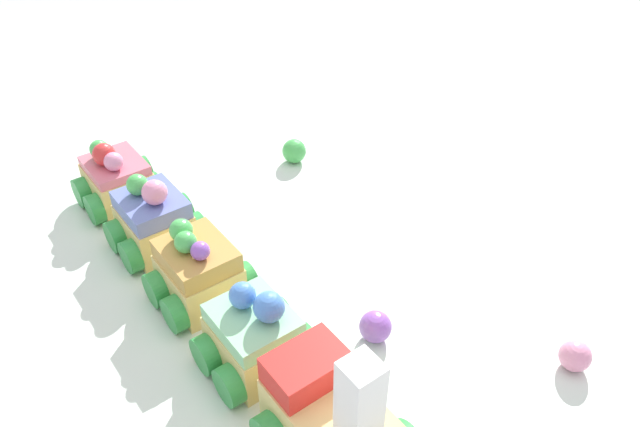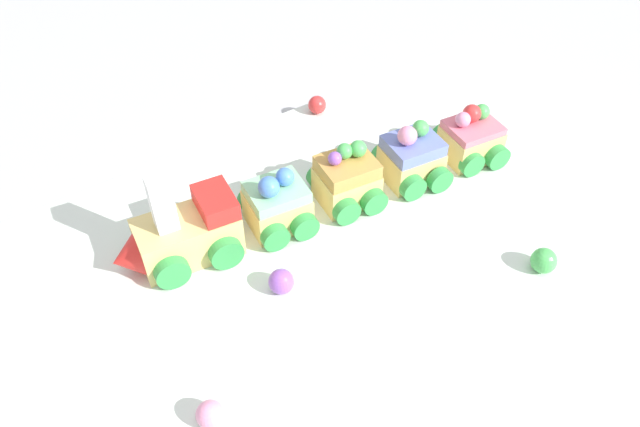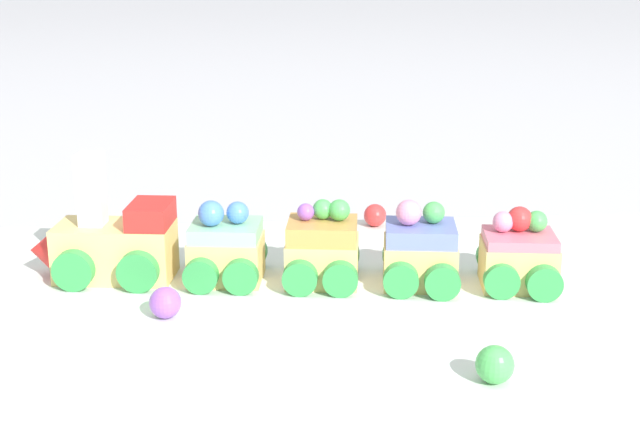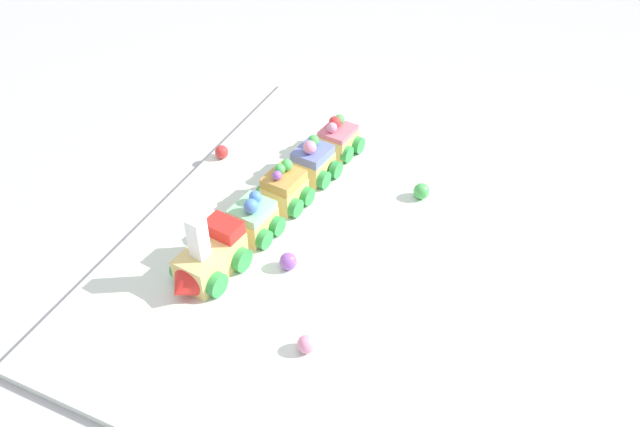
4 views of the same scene
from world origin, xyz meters
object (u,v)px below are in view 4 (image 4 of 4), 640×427
cake_car_blueberry (313,162)px  gumball_red (222,152)px  cake_car_mint (253,219)px  cake_car_caramel (284,189)px  gumball_pink (306,344)px  gumball_green (421,191)px  cake_car_strawberry (338,139)px  gumball_purple (288,261)px  cake_train_locomotive (207,260)px

cake_car_blueberry → gumball_red: (0.02, -0.16, -0.01)m
cake_car_mint → cake_car_caramel: 0.08m
cake_car_mint → cake_car_blueberry: 0.16m
gumball_pink → gumball_green: size_ratio=0.90×
cake_car_caramel → cake_car_blueberry: size_ratio=1.00×
cake_car_strawberry → gumball_green: (0.06, 0.16, -0.01)m
gumball_purple → gumball_pink: bearing=35.1°
gumball_pink → gumball_red: (-0.30, -0.29, 0.00)m
cake_car_caramel → gumball_red: cake_car_caramel is taller
cake_car_caramel → gumball_red: bearing=-105.6°
cake_car_caramel → gumball_green: 0.21m
cake_car_strawberry → gumball_green: 0.18m
cake_car_blueberry → cake_car_strawberry: (-0.08, 0.01, -0.00)m
gumball_green → gumball_red: 0.33m
cake_car_blueberry → gumball_purple: cake_car_blueberry is taller
cake_car_mint → cake_car_blueberry: size_ratio=1.00×
cake_car_blueberry → gumball_green: size_ratio=3.17×
cake_train_locomotive → gumball_green: bearing=150.2°
gumball_purple → gumball_green: (-0.22, 0.12, 0.00)m
cake_car_mint → cake_car_strawberry: cake_car_mint is taller
cake_train_locomotive → gumball_purple: bearing=129.4°
cake_train_locomotive → cake_car_caramel: bearing=-179.9°
cake_train_locomotive → gumball_green: size_ratio=5.07×
cake_car_strawberry → gumball_pink: size_ratio=3.52×
gumball_pink → cake_car_blueberry: bearing=-156.6°
cake_car_mint → gumball_green: bearing=139.4°
cake_car_blueberry → gumball_purple: 0.21m
cake_train_locomotive → gumball_pink: 0.18m
cake_car_blueberry → gumball_pink: size_ratio=3.52×
gumball_purple → gumball_red: size_ratio=1.07×
gumball_purple → gumball_pink: gumball_purple is taller
cake_train_locomotive → gumball_purple: 0.11m
cake_train_locomotive → gumball_purple: size_ratio=5.22×
cake_car_caramel → gumball_red: (-0.06, -0.15, -0.01)m
gumball_purple → cake_car_blueberry: bearing=-164.3°
gumball_purple → gumball_green: size_ratio=0.97×
gumball_red → cake_car_blueberry: bearing=95.8°
cake_car_mint → cake_car_blueberry: (-0.16, 0.02, 0.00)m
cake_car_caramel → cake_car_blueberry: 0.08m
cake_train_locomotive → cake_car_blueberry: (-0.26, 0.03, -0.00)m
gumball_pink → gumball_green: 0.33m
cake_train_locomotive → cake_car_blueberry: cake_train_locomotive is taller
cake_train_locomotive → gumball_green: (-0.27, 0.21, -0.02)m
cake_car_mint → gumball_purple: size_ratio=3.27×
cake_car_strawberry → gumball_purple: bearing=16.8°
cake_car_mint → gumball_purple: cake_car_mint is taller
gumball_purple → gumball_green: bearing=151.6°
cake_train_locomotive → gumball_red: (-0.24, -0.12, -0.02)m
cake_train_locomotive → gumball_pink: cake_train_locomotive is taller
cake_car_mint → cake_car_caramel: (-0.08, 0.01, 0.00)m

